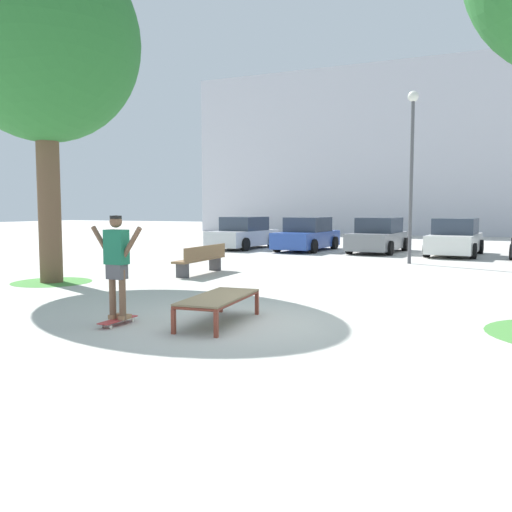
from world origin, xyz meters
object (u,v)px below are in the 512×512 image
object	(u,v)px
skater	(117,260)
park_bench	(201,259)
skate_box	(219,299)
car_white	(455,238)
car_blue	(307,235)
light_post	(412,151)
tree_near_left	(44,43)
car_silver	(243,234)
car_grey	(378,236)
skateboard	(118,320)

from	to	relation	value
skater	park_bench	distance (m)	6.92
skate_box	car_white	size ratio (longest dim) A/B	0.46
car_blue	light_post	xyz separation A→B (m)	(5.11, -4.09, 3.13)
tree_near_left	car_silver	world-z (taller)	tree_near_left
tree_near_left	car_grey	bearing A→B (deg)	66.36
skate_box	car_blue	size ratio (longest dim) A/B	0.46
skateboard	car_white	xyz separation A→B (m)	(4.00, 16.19, 0.61)
car_white	skater	bearing A→B (deg)	-103.88
car_silver	light_post	distance (m)	9.70
skateboard	car_white	distance (m)	16.69
car_blue	skater	bearing A→B (deg)	-81.96
skateboard	tree_near_left	xyz separation A→B (m)	(-4.86, 3.45, 5.93)
car_blue	skate_box	bearing A→B (deg)	-76.38
skateboard	park_bench	bearing A→B (deg)	108.64
skater	park_bench	xyz separation A→B (m)	(-2.20, 6.53, -0.62)
skater	car_blue	size ratio (longest dim) A/B	0.39
skateboard	park_bench	distance (m)	6.90
park_bench	tree_near_left	bearing A→B (deg)	-130.74
skateboard	car_grey	bearing A→B (deg)	87.02
tree_near_left	skate_box	bearing A→B (deg)	-22.97
park_bench	light_post	xyz separation A→B (m)	(5.03, 5.56, 3.38)
car_grey	park_bench	xyz separation A→B (m)	(-3.06, -9.98, -0.24)
skate_box	tree_near_left	xyz separation A→B (m)	(-6.31, 2.67, 5.59)
skate_box	park_bench	distance (m)	6.82
skater	tree_near_left	bearing A→B (deg)	144.67
skater	car_silver	distance (m)	16.99
car_silver	car_grey	xyz separation A→B (m)	(6.29, 0.42, 0.00)
skater	car_grey	xyz separation A→B (m)	(0.86, 16.51, -0.38)
tree_near_left	car_blue	size ratio (longest dim) A/B	1.99
car_grey	car_white	size ratio (longest dim) A/B	1.00
skateboard	car_silver	bearing A→B (deg)	108.64
skate_box	tree_near_left	bearing A→B (deg)	157.03
tree_near_left	car_silver	distance (m)	13.73
park_bench	skater	bearing A→B (deg)	-71.36
skateboard	light_post	size ratio (longest dim) A/B	0.14
skater	car_blue	world-z (taller)	skater
car_blue	car_silver	bearing A→B (deg)	-178.41
car_grey	car_white	world-z (taller)	same
skater	tree_near_left	size ratio (longest dim) A/B	0.20
car_grey	car_blue	bearing A→B (deg)	-174.00
skater	car_grey	distance (m)	16.53
car_blue	car_white	bearing A→B (deg)	0.13
skateboard	car_blue	world-z (taller)	car_blue
tree_near_left	car_grey	xyz separation A→B (m)	(5.72, 13.06, -5.31)
car_silver	car_grey	distance (m)	6.30
skateboard	tree_near_left	bearing A→B (deg)	144.66
skateboard	car_blue	bearing A→B (deg)	98.04
tree_near_left	car_blue	world-z (taller)	tree_near_left
skate_box	skater	size ratio (longest dim) A/B	1.16
car_silver	car_grey	size ratio (longest dim) A/B	1.00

